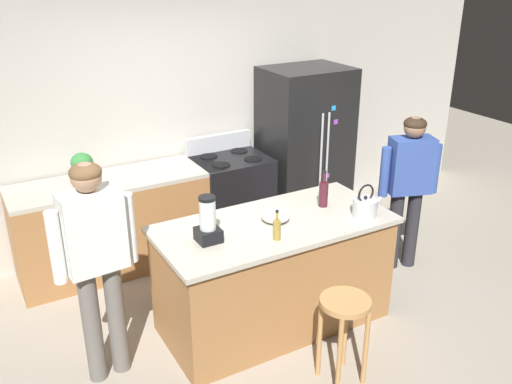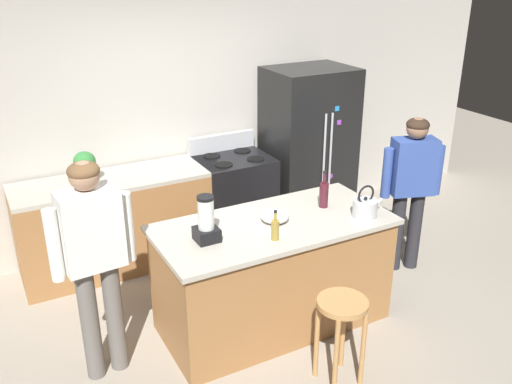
{
  "view_description": "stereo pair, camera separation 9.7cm",
  "coord_description": "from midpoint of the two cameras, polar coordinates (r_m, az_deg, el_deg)",
  "views": [
    {
      "loc": [
        -2.08,
        -3.35,
        2.87
      ],
      "look_at": [
        0.0,
        0.3,
        1.09
      ],
      "focal_mm": 39.07,
      "sensor_mm": 36.0,
      "label": 1
    },
    {
      "loc": [
        -1.99,
        -3.4,
        2.87
      ],
      "look_at": [
        0.0,
        0.3,
        1.09
      ],
      "focal_mm": 39.07,
      "sensor_mm": 36.0,
      "label": 2
    }
  ],
  "objects": [
    {
      "name": "person_by_sink_right",
      "position": [
        5.44,
        14.89,
        1.27
      ],
      "size": [
        0.59,
        0.34,
        1.54
      ],
      "color": "#26262B",
      "rests_on": "ground_plane"
    },
    {
      "name": "blender_appliance",
      "position": [
        4.06,
        -5.63,
        -3.14
      ],
      "size": [
        0.17,
        0.17,
        0.35
      ],
      "color": "black",
      "rests_on": "kitchen_island"
    },
    {
      "name": "back_counter_run",
      "position": [
        5.62,
        -14.05,
        -3.06
      ],
      "size": [
        2.0,
        0.64,
        0.94
      ],
      "color": "#9E6B3D",
      "rests_on": "ground_plane"
    },
    {
      "name": "bottle_vinegar",
      "position": [
        4.1,
        1.47,
        -3.79
      ],
      "size": [
        0.06,
        0.06,
        0.24
      ],
      "color": "olive",
      "rests_on": "kitchen_island"
    },
    {
      "name": "potted_plant",
      "position": [
        5.31,
        -17.85,
        2.5
      ],
      "size": [
        0.2,
        0.2,
        0.3
      ],
      "color": "#4C4C51",
      "rests_on": "back_counter_run"
    },
    {
      "name": "tea_kettle",
      "position": [
        4.56,
        10.51,
        -1.44
      ],
      "size": [
        0.28,
        0.2,
        0.27
      ],
      "color": "#B7BABF",
      "rests_on": "kitchen_island"
    },
    {
      "name": "back_wall",
      "position": [
        5.9,
        -8.49,
        7.8
      ],
      "size": [
        8.0,
        0.1,
        2.7
      ],
      "primitive_type": "cube",
      "color": "#BCB7AD",
      "rests_on": "ground_plane"
    },
    {
      "name": "person_by_island_left",
      "position": [
        3.96,
        -16.77,
        -6.04
      ],
      "size": [
        0.6,
        0.25,
        1.67
      ],
      "color": "#66605B",
      "rests_on": "ground_plane"
    },
    {
      "name": "bottle_wine",
      "position": [
        4.65,
        6.34,
        -0.13
      ],
      "size": [
        0.08,
        0.08,
        0.32
      ],
      "color": "#471923",
      "rests_on": "kitchen_island"
    },
    {
      "name": "kitchen_island",
      "position": [
        4.61,
        1.25,
        -8.35
      ],
      "size": [
        1.89,
        0.89,
        0.94
      ],
      "color": "#9E6B3D",
      "rests_on": "ground_plane"
    },
    {
      "name": "mixing_bowl",
      "position": [
        4.38,
        1.38,
        -2.44
      ],
      "size": [
        0.23,
        0.23,
        0.1
      ],
      "primitive_type": "ellipsoid",
      "color": "white",
      "rests_on": "kitchen_island"
    },
    {
      "name": "stove_range",
      "position": [
        5.97,
        -3.02,
        -0.67
      ],
      "size": [
        0.76,
        0.65,
        1.12
      ],
      "color": "black",
      "rests_on": "ground_plane"
    },
    {
      "name": "bar_stool",
      "position": [
        4.04,
        8.33,
        -12.68
      ],
      "size": [
        0.36,
        0.36,
        0.69
      ],
      "color": "#B7844C",
      "rests_on": "ground_plane"
    },
    {
      "name": "ground_plane",
      "position": [
        4.87,
        1.2,
        -13.09
      ],
      "size": [
        14.0,
        14.0,
        0.0
      ],
      "primitive_type": "plane",
      "color": "#9E9384"
    },
    {
      "name": "refrigerator",
      "position": [
        6.23,
        4.53,
        4.44
      ],
      "size": [
        0.9,
        0.73,
        1.79
      ],
      "color": "black",
      "rests_on": "ground_plane"
    }
  ]
}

